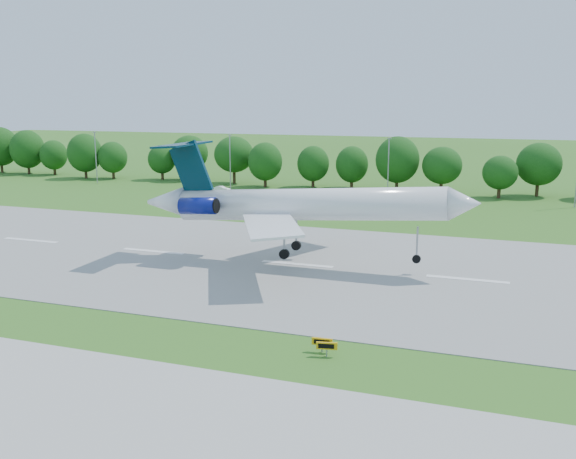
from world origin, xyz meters
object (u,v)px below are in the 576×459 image
(airliner, at_px, (291,203))
(service_vehicle_a, at_px, (222,189))
(service_vehicle_b, at_px, (299,193))
(taxi_sign_left, at_px, (327,346))

(airliner, height_order, service_vehicle_a, airliner)
(airliner, xyz_separation_m, service_vehicle_b, (-17.13, 53.57, -6.89))
(taxi_sign_left, bearing_deg, airliner, 103.01)
(taxi_sign_left, relative_size, service_vehicle_b, 0.43)
(taxi_sign_left, bearing_deg, service_vehicle_a, 108.60)
(service_vehicle_b, bearing_deg, service_vehicle_a, 97.48)
(service_vehicle_a, bearing_deg, service_vehicle_b, -89.44)
(airliner, height_order, service_vehicle_b, airliner)
(taxi_sign_left, xyz_separation_m, service_vehicle_b, (-29.17, 79.57, -0.21))
(airliner, distance_m, taxi_sign_left, 29.43)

